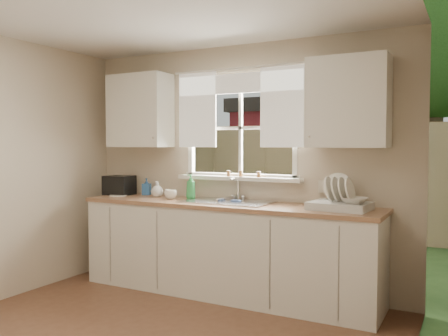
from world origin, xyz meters
The scene contains 19 objects.
room_walls centered at (0.00, -0.07, 1.24)m, with size 3.62×4.02×2.50m.
window centered at (0.00, 2.00, 1.49)m, with size 1.38×0.16×1.06m.
curtains centered at (0.00, 1.95, 1.93)m, with size 1.50×0.03×0.81m.
base_cabinets centered at (0.00, 1.68, 0.43)m, with size 3.00×0.62×0.87m, color silver.
countertop centered at (0.00, 1.68, 0.89)m, with size 3.04×0.65×0.04m, color #9B6E4D.
upper_cabinet_left centered at (-1.15, 1.82, 1.85)m, with size 0.70×0.33×0.80m, color silver.
upper_cabinet_right centered at (1.15, 1.82, 1.85)m, with size 0.70×0.33×0.80m, color silver.
wall_outlet centered at (0.88, 1.99, 1.08)m, with size 0.08×0.01×0.12m, color beige.
sill_jars centered at (0.06, 1.94, 1.18)m, with size 0.38×0.04×0.06m.
backyard centered at (0.58, 8.42, 3.46)m, with size 20.00×10.00×6.13m.
sink centered at (0.00, 1.71, 0.84)m, with size 0.88×0.52×0.40m.
dish_rack centered at (1.12, 1.70, 0.98)m, with size 0.53×0.42×0.31m.
bowl centered at (1.26, 1.64, 1.00)m, with size 0.21×0.21×0.05m, color silver.
soap_bottle_a centered at (-0.46, 1.78, 1.04)m, with size 0.10×0.10×0.26m, color green.
soap_bottle_b centered at (-1.11, 1.88, 1.00)m, with size 0.08×0.09×0.19m, color #3068B4.
soap_bottle_c centered at (-0.89, 1.77, 0.99)m, with size 0.13×0.13×0.17m, color beige.
saucer centered at (-1.32, 1.65, 0.92)m, with size 0.19×0.19×0.01m, color white.
cup centered at (-0.63, 1.65, 0.96)m, with size 0.13×0.13×0.10m, color white.
black_appliance centered at (-1.40, 1.76, 1.02)m, with size 0.29×0.26×0.22m, color black.
Camera 1 is at (2.15, -2.40, 1.48)m, focal length 38.00 mm.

